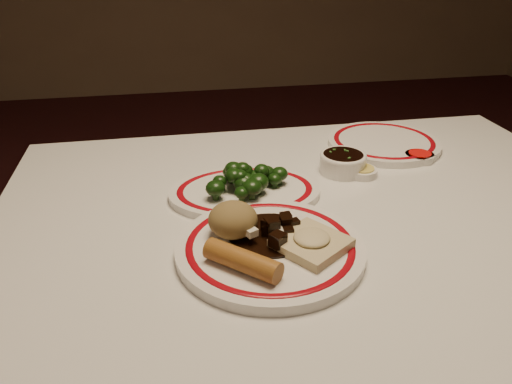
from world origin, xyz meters
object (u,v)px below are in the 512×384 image
object	(u,v)px
fried_wonton	(311,242)
stirfry_heap	(272,231)
soy_bowl	(343,163)
spring_roll	(243,260)
rice_mound	(233,220)
dining_table	(321,254)
broccoli_pile	(246,178)
main_plate	(270,248)
broccoli_plate	(245,192)

from	to	relation	value
fried_wonton	stirfry_heap	xyz separation A→B (m)	(-0.05, 0.04, -0.00)
soy_bowl	spring_roll	bearing A→B (deg)	-129.25
rice_mound	fried_wonton	bearing A→B (deg)	-27.50
dining_table	stirfry_heap	bearing A→B (deg)	-142.10
rice_mound	stirfry_heap	size ratio (longest dim) A/B	0.60
rice_mound	spring_roll	bearing A→B (deg)	-90.31
broccoli_pile	rice_mound	bearing A→B (deg)	-106.85
rice_mound	stirfry_heap	world-z (taller)	rice_mound
main_plate	broccoli_plate	bearing A→B (deg)	91.73
main_plate	spring_roll	distance (m)	0.08
dining_table	fried_wonton	xyz separation A→B (m)	(-0.06, -0.13, 0.12)
broccoli_plate	broccoli_pile	distance (m)	0.03
dining_table	main_plate	xyz separation A→B (m)	(-0.13, -0.11, 0.10)
rice_mound	broccoli_pile	distance (m)	0.17
spring_roll	soy_bowl	bearing A→B (deg)	4.45
stirfry_heap	broccoli_plate	xyz separation A→B (m)	(-0.01, 0.18, -0.02)
stirfry_heap	broccoli_pile	world-z (taller)	broccoli_pile
broccoli_pile	soy_bowl	size ratio (longest dim) A/B	1.70
dining_table	fried_wonton	world-z (taller)	fried_wonton
dining_table	soy_bowl	size ratio (longest dim) A/B	12.33
dining_table	spring_roll	size ratio (longest dim) A/B	9.92
main_plate	rice_mound	world-z (taller)	rice_mound
soy_bowl	stirfry_heap	bearing A→B (deg)	-129.67
rice_mound	spring_roll	size ratio (longest dim) A/B	0.66
main_plate	spring_roll	world-z (taller)	spring_roll
dining_table	broccoli_plate	bearing A→B (deg)	145.57
main_plate	stirfry_heap	size ratio (longest dim) A/B	2.64
spring_roll	stirfry_heap	distance (m)	0.10
dining_table	broccoli_plate	size ratio (longest dim) A/B	3.92
spring_roll	broccoli_pile	size ratio (longest dim) A/B	0.73
fried_wonton	rice_mound	bearing A→B (deg)	152.50
broccoli_pile	soy_bowl	world-z (taller)	broccoli_pile
broccoli_plate	fried_wonton	bearing A→B (deg)	-73.34
dining_table	rice_mound	bearing A→B (deg)	-157.33
spring_roll	broccoli_pile	xyz separation A→B (m)	(0.05, 0.26, 0.01)
fried_wonton	stirfry_heap	world-z (taller)	stirfry_heap
fried_wonton	broccoli_plate	xyz separation A→B (m)	(-0.07, 0.22, -0.02)
dining_table	broccoli_pile	size ratio (longest dim) A/B	7.25
spring_roll	broccoli_pile	bearing A→B (deg)	32.80
main_plate	broccoli_plate	distance (m)	0.20
spring_roll	soy_bowl	size ratio (longest dim) A/B	1.24
broccoli_plate	main_plate	bearing A→B (deg)	-88.27
dining_table	rice_mound	distance (m)	0.24
stirfry_heap	broccoli_plate	bearing A→B (deg)	94.44
broccoli_pile	soy_bowl	xyz separation A→B (m)	(0.22, 0.07, -0.02)
stirfry_heap	main_plate	bearing A→B (deg)	-110.72
broccoli_plate	broccoli_pile	size ratio (longest dim) A/B	1.85
rice_mound	broccoli_pile	xyz separation A→B (m)	(0.05, 0.16, -0.01)
fried_wonton	broccoli_pile	xyz separation A→B (m)	(-0.06, 0.22, 0.01)
rice_mound	soy_bowl	world-z (taller)	rice_mound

